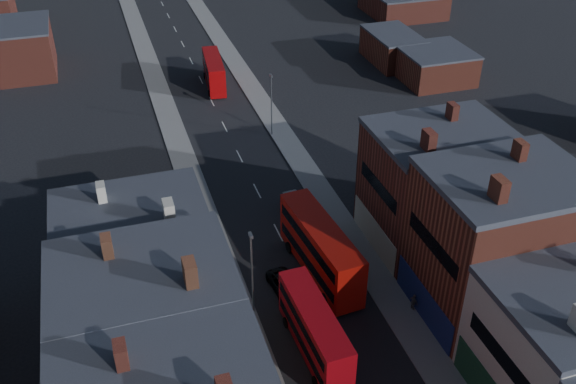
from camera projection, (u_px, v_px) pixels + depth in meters
pavement_west at (195, 191)px, 69.88m from camera, size 3.00×200.00×0.12m
pavement_east at (307, 172)px, 73.17m from camera, size 3.00×200.00×0.12m
lamp_post_2 at (252, 268)px, 51.69m from camera, size 0.25×0.70×8.12m
lamp_post_3 at (271, 101)px, 78.31m from camera, size 0.25×0.70×8.12m
bus_0 at (315, 329)px, 49.18m from camera, size 2.88×10.25×4.39m
bus_1 at (321, 248)px, 56.90m from camera, size 3.89×12.35×5.25m
bus_2 at (214, 71)px, 92.26m from camera, size 3.27×10.22×4.34m
car_2 at (285, 285)px, 56.08m from camera, size 2.53×4.70×1.25m
car_3 at (297, 206)px, 66.36m from camera, size 2.16×4.58×1.29m
ped_3 at (414, 302)px, 53.89m from camera, size 0.66×0.99×1.54m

